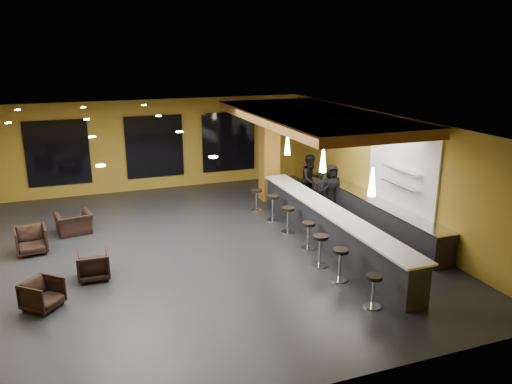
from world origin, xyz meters
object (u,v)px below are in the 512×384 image
object	(u,v)px
column	(269,153)
bar_stool_5	(273,205)
bar_stool_4	(288,216)
armchair_a	(42,294)
armchair_c	(31,240)
staff_a	(321,192)
pendant_1	(323,160)
armchair_d	(74,223)
bar_stool_1	(340,260)
staff_c	(331,187)
bar_stool_3	(308,232)
pendant_0	(372,182)
armchair_b	(93,265)
staff_b	(311,179)
pendant_2	(287,144)
bar_stool_2	(320,246)
bar_stool_6	(257,197)
bar_stool_0	(374,287)
prep_counter	(379,216)

from	to	relation	value
column	bar_stool_5	bearing A→B (deg)	-108.57
bar_stool_4	armchair_a	bearing A→B (deg)	-160.81
armchair_c	bar_stool_4	bearing A→B (deg)	-15.06
staff_a	bar_stool_5	distance (m)	1.76
column	pendant_1	distance (m)	4.14
armchair_a	armchair_d	xyz separation A→B (m)	(0.71, 4.51, -0.01)
armchair_a	bar_stool_1	world-z (taller)	bar_stool_1
staff_c	armchair_d	xyz separation A→B (m)	(-8.33, 0.65, -0.47)
armchair_c	bar_stool_3	world-z (taller)	bar_stool_3
pendant_0	armchair_a	bearing A→B (deg)	173.31
armchair_b	armchair_d	distance (m)	3.39
pendant_0	staff_b	distance (m)	5.95
staff_b	armchair_b	world-z (taller)	staff_b
staff_a	armchair_b	distance (m)	7.80
pendant_2	bar_stool_2	distance (m)	4.70
bar_stool_4	bar_stool_6	xyz separation A→B (m)	(-0.17, 2.28, -0.02)
pendant_1	bar_stool_2	world-z (taller)	pendant_1
pendant_0	bar_stool_3	world-z (taller)	pendant_0
pendant_1	bar_stool_0	xyz separation A→B (m)	(-0.81, -4.02, -1.87)
pendant_2	bar_stool_4	xyz separation A→B (m)	(-0.72, -1.76, -1.84)
staff_b	bar_stool_4	distance (m)	3.10
pendant_1	staff_c	size ratio (longest dim) A/B	0.44
pendant_2	armchair_d	size ratio (longest dim) A/B	0.71
pendant_2	bar_stool_0	xyz separation A→B (m)	(-0.81, -6.52, -1.87)
armchair_a	bar_stool_0	size ratio (longest dim) A/B	0.96
staff_b	armchair_a	world-z (taller)	staff_b
pendant_0	bar_stool_4	world-z (taller)	pendant_0
bar_stool_0	armchair_b	bearing A→B (deg)	147.60
armchair_c	bar_stool_3	bearing A→B (deg)	-25.16
pendant_2	bar_stool_5	distance (m)	2.05
staff_a	armchair_d	bearing A→B (deg)	-162.21
bar_stool_1	armchair_d	bearing A→B (deg)	137.05
bar_stool_2	bar_stool_5	distance (m)	3.63
staff_b	armchair_c	size ratio (longest dim) A/B	2.19
column	bar_stool_6	size ratio (longest dim) A/B	4.63
pendant_2	pendant_1	bearing A→B (deg)	-90.00
pendant_0	bar_stool_2	distance (m)	2.17
staff_a	staff_b	distance (m)	1.20
pendant_2	staff_c	xyz separation A→B (m)	(1.54, -0.27, -1.55)
bar_stool_2	bar_stool_6	bearing A→B (deg)	89.59
staff_c	armchair_a	size ratio (longest dim) A/B	2.21
prep_counter	armchair_b	world-z (taller)	prep_counter
prep_counter	bar_stool_2	bearing A→B (deg)	-149.14
armchair_c	prep_counter	bearing A→B (deg)	-17.17
staff_a	bar_stool_0	xyz separation A→B (m)	(-1.81, -5.99, -0.28)
armchair_b	bar_stool_4	world-z (taller)	bar_stool_4
pendant_2	bar_stool_1	distance (m)	5.53
column	bar_stool_2	size ratio (longest dim) A/B	4.20
pendant_2	bar_stool_0	bearing A→B (deg)	-97.06
prep_counter	bar_stool_6	xyz separation A→B (m)	(-2.88, 3.02, 0.05)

